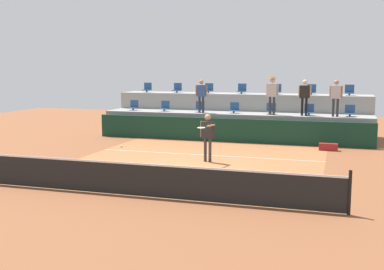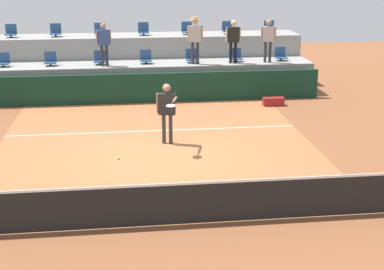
{
  "view_description": "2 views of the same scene",
  "coord_description": "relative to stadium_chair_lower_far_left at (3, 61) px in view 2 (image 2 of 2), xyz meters",
  "views": [
    {
      "loc": [
        4.87,
        -15.37,
        3.42
      ],
      "look_at": [
        0.32,
        -0.7,
        1.25
      ],
      "focal_mm": 44.35,
      "sensor_mm": 36.0,
      "label": 1
    },
    {
      "loc": [
        -0.8,
        -13.94,
        5.12
      ],
      "look_at": [
        0.72,
        -1.62,
        1.13
      ],
      "focal_mm": 51.4,
      "sensor_mm": 36.0,
      "label": 2
    }
  ],
  "objects": [
    {
      "name": "stadium_chair_upper_center",
      "position": [
        5.34,
        1.8,
        0.85
      ],
      "size": [
        0.44,
        0.4,
        0.52
      ],
      "color": "#2D2D33",
      "rests_on": "seating_tier_upper"
    },
    {
      "name": "stadium_chair_lower_far_right",
      "position": [
        10.7,
        0.0,
        0.0
      ],
      "size": [
        0.44,
        0.4,
        0.52
      ],
      "color": "#2D2D33",
      "rests_on": "seating_tier_lower"
    },
    {
      "name": "stadium_chair_upper_right",
      "position": [
        8.87,
        1.8,
        0.85
      ],
      "size": [
        0.44,
        0.4,
        0.52
      ],
      "color": "#2D2D33",
      "rests_on": "seating_tier_upper"
    },
    {
      "name": "court_inner_paint",
      "position": [
        5.32,
        -6.23,
        -1.46
      ],
      "size": [
        9.0,
        10.0,
        0.01
      ],
      "primitive_type": "cube",
      "color": "#A36038",
      "rests_on": "ground_plane"
    },
    {
      "name": "stadium_chair_lower_mid_right",
      "position": [
        7.12,
        0.0,
        0.0
      ],
      "size": [
        0.44,
        0.4,
        0.52
      ],
      "color": "#2D2D33",
      "rests_on": "seating_tier_lower"
    },
    {
      "name": "court_service_line",
      "position": [
        5.32,
        -4.83,
        -1.46
      ],
      "size": [
        9.0,
        0.06,
        0.0
      ],
      "primitive_type": "cube",
      "color": "silver",
      "rests_on": "ground_plane"
    },
    {
      "name": "stadium_chair_upper_mid_right",
      "position": [
        7.14,
        1.8,
        0.85
      ],
      "size": [
        0.44,
        0.4,
        0.52
      ],
      "color": "#2D2D33",
      "rests_on": "seating_tier_upper"
    },
    {
      "name": "stadium_chair_lower_far_left",
      "position": [
        0.0,
        0.0,
        0.0
      ],
      "size": [
        0.44,
        0.4,
        0.52
      ],
      "color": "#2D2D33",
      "rests_on": "seating_tier_lower"
    },
    {
      "name": "equipment_bag",
      "position": [
        9.85,
        -2.26,
        -1.31
      ],
      "size": [
        0.76,
        0.28,
        0.3
      ],
      "primitive_type": "cube",
      "color": "maroon",
      "rests_on": "ground_plane"
    },
    {
      "name": "seating_tier_lower",
      "position": [
        5.32,
        0.07,
        -0.84
      ],
      "size": [
        13.0,
        1.8,
        1.25
      ],
      "primitive_type": "cube",
      "color": "gray",
      "rests_on": "ground_plane"
    },
    {
      "name": "tennis_net",
      "position": [
        5.32,
        -11.23,
        -0.97
      ],
      "size": [
        10.48,
        0.08,
        1.07
      ],
      "color": "black",
      "rests_on": "ground_plane"
    },
    {
      "name": "spectator_in_grey",
      "position": [
        3.77,
        -0.38,
        0.75
      ],
      "size": [
        0.57,
        0.27,
        1.61
      ],
      "color": "#2D2D33",
      "rests_on": "seating_tier_lower"
    },
    {
      "name": "stadium_chair_upper_left",
      "position": [
        1.79,
        1.8,
        0.85
      ],
      "size": [
        0.44,
        0.4,
        0.52
      ],
      "color": "#2D2D33",
      "rests_on": "seating_tier_upper"
    },
    {
      "name": "stadium_chair_lower_mid_left",
      "position": [
        3.58,
        0.0,
        0.0
      ],
      "size": [
        0.44,
        0.4,
        0.52
      ],
      "color": "#2D2D33",
      "rests_on": "seating_tier_lower"
    },
    {
      "name": "stadium_chair_lower_center",
      "position": [
        5.34,
        0.0,
        0.0
      ],
      "size": [
        0.44,
        0.4,
        0.52
      ],
      "color": "#2D2D33",
      "rests_on": "seating_tier_lower"
    },
    {
      "name": "spectator_with_hat",
      "position": [
        7.21,
        -0.38,
        0.88
      ],
      "size": [
        0.6,
        0.49,
        1.78
      ],
      "color": "#2D2D33",
      "rests_on": "seating_tier_lower"
    },
    {
      "name": "tennis_player",
      "position": [
        5.67,
        -6.11,
        -0.38
      ],
      "size": [
        0.6,
        1.3,
        1.77
      ],
      "color": "#2D2D33",
      "rests_on": "ground_plane"
    },
    {
      "name": "stadium_chair_upper_far_left",
      "position": [
        0.03,
        1.8,
        0.85
      ],
      "size": [
        0.44,
        0.4,
        0.52
      ],
      "color": "#2D2D33",
      "rests_on": "seating_tier_upper"
    },
    {
      "name": "stadium_chair_upper_far_right",
      "position": [
        10.67,
        1.8,
        0.85
      ],
      "size": [
        0.44,
        0.4,
        0.52
      ],
      "color": "#2D2D33",
      "rests_on": "seating_tier_upper"
    },
    {
      "name": "stadium_chair_lower_right",
      "position": [
        8.89,
        0.0,
        0.0
      ],
      "size": [
        0.44,
        0.4,
        0.52
      ],
      "color": "#2D2D33",
      "rests_on": "seating_tier_lower"
    },
    {
      "name": "sponsor_backboard",
      "position": [
        5.32,
        -1.23,
        -0.91
      ],
      "size": [
        13.0,
        0.16,
        1.1
      ],
      "primitive_type": "cube",
      "color": "#0F3323",
      "rests_on": "ground_plane"
    },
    {
      "name": "stadium_chair_lower_left",
      "position": [
        1.73,
        0.0,
        0.0
      ],
      "size": [
        0.44,
        0.4,
        0.52
      ],
      "color": "#2D2D33",
      "rests_on": "seating_tier_lower"
    },
    {
      "name": "spectator_in_white",
      "position": [
        10.06,
        -0.38,
        0.78
      ],
      "size": [
        0.58,
        0.24,
        1.65
      ],
      "color": "#2D2D33",
      "rests_on": "seating_tier_lower"
    },
    {
      "name": "spectator_leaning_on_rail",
      "position": [
        8.69,
        -0.38,
        0.77
      ],
      "size": [
        0.58,
        0.23,
        1.65
      ],
      "color": "black",
      "rests_on": "seating_tier_lower"
    },
    {
      "name": "seating_tier_upper",
      "position": [
        5.32,
        1.87,
        -0.41
      ],
      "size": [
        13.0,
        1.8,
        2.1
      ],
      "primitive_type": "cube",
      "color": "gray",
      "rests_on": "ground_plane"
    },
    {
      "name": "tennis_ball",
      "position": [
        4.32,
        -10.46,
        -0.27
      ],
      "size": [
        0.07,
        0.07,
        0.07
      ],
      "color": "#CCE033"
    },
    {
      "name": "ground_plane",
      "position": [
        5.32,
        -7.23,
        -1.46
      ],
      "size": [
        40.0,
        40.0,
        0.0
      ],
      "primitive_type": "plane",
      "color": "brown"
    },
    {
      "name": "stadium_chair_upper_mid_left",
      "position": [
        3.56,
        1.8,
        0.85
      ],
      "size": [
        0.44,
        0.4,
        0.52
      ],
      "color": "#2D2D33",
      "rests_on": "seating_tier_upper"
    }
  ]
}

